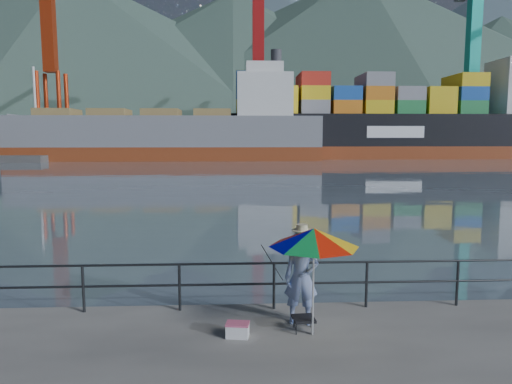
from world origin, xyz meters
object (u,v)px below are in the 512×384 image
beach_umbrella (314,238)px  cooler_bag (238,331)px  fisherman (301,278)px  bulk_carrier (179,134)px  container_ship (395,125)px

beach_umbrella → cooler_bag: (-1.39, -0.02, -1.72)m
fisherman → bulk_carrier: (-10.53, 68.96, 3.22)m
bulk_carrier → container_ship: 39.12m
cooler_bag → bulk_carrier: size_ratio=0.01×
fisherman → beach_umbrella: (0.14, -0.56, 0.92)m
cooler_bag → container_ship: (29.42, 75.05, 5.70)m
fisherman → container_ship: container_ship is taller
beach_umbrella → bulk_carrier: bearing=98.7°
bulk_carrier → container_ship: size_ratio=0.82×
beach_umbrella → container_ship: 80.20m
fisherman → container_ship: 79.77m
fisherman → container_ship: (28.17, 74.47, 4.90)m
beach_umbrella → bulk_carrier: (-10.66, 69.52, 2.29)m
bulk_carrier → container_ship: container_ship is taller
fisherman → container_ship: bearing=78.2°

